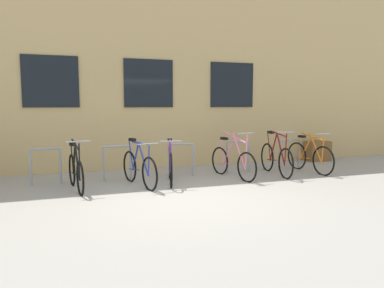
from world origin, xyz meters
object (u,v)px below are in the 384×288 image
Objects in this scene: bicycle_orange at (309,157)px; planter_box at (318,151)px; bicycle_maroon at (276,158)px; bicycle_pink at (233,161)px; bicycle_blue at (139,168)px; bicycle_purple at (170,165)px; bicycle_black at (76,171)px.

bicycle_orange is 1.99m from planter_box.
bicycle_maroon is 1.18m from bicycle_pink.
bicycle_orange reaches higher than planter_box.
bicycle_purple is at bearing 7.94° from bicycle_blue.
bicycle_orange is at bearing 1.25° from bicycle_pink.
bicycle_pink is (1.52, 0.03, -0.01)m from bicycle_purple.
bicycle_purple is 1.52m from bicycle_pink.
bicycle_pink is (2.23, 0.13, 0.00)m from bicycle_blue.
planter_box is at bearing 46.45° from bicycle_orange.
bicycle_purple is at bearing -178.83° from bicycle_orange.
bicycle_pink is at bearing 1.55° from bicycle_black.
bicycle_maroon is 1.07× the size of bicycle_black.
bicycle_pink is at bearing -178.75° from bicycle_orange.
planter_box is at bearing 16.73° from bicycle_purple.
bicycle_black is 2.35× the size of planter_box.
bicycle_blue is at bearing -164.32° from planter_box.
bicycle_maroon reaches higher than bicycle_black.
bicycle_blue is at bearing -1.48° from bicycle_black.
bicycle_blue is at bearing -172.06° from bicycle_purple.
bicycle_purple is 5.28m from planter_box.
bicycle_pink reaches higher than bicycle_black.
bicycle_orange is 2.43× the size of planter_box.
bicycle_blue is 0.98× the size of bicycle_pink.
bicycle_maroon is 1.02× the size of bicycle_pink.
bicycle_orange reaches higher than bicycle_blue.
bicycle_purple reaches higher than planter_box.
bicycle_purple is at bearing 1.92° from bicycle_black.
bicycle_black reaches higher than bicycle_purple.
bicycle_pink is (-1.18, -0.03, -0.02)m from bicycle_maroon.
bicycle_black is 0.99× the size of bicycle_purple.
bicycle_purple is at bearing -178.94° from bicycle_pink.
bicycle_pink is (3.50, 0.09, 0.01)m from bicycle_black.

